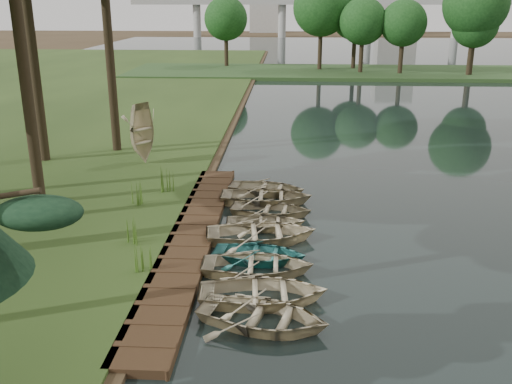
# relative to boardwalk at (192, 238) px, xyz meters

# --- Properties ---
(ground) EXTENTS (300.00, 300.00, 0.00)m
(ground) POSITION_rel_boardwalk_xyz_m (1.60, 0.00, -0.15)
(ground) COLOR #3D2F1D
(boardwalk) EXTENTS (1.60, 16.00, 0.30)m
(boardwalk) POSITION_rel_boardwalk_xyz_m (0.00, 0.00, 0.00)
(boardwalk) COLOR #372415
(boardwalk) RESTS_ON ground
(peninsula) EXTENTS (50.00, 14.00, 0.45)m
(peninsula) POSITION_rel_boardwalk_xyz_m (9.60, 50.00, 0.08)
(peninsula) COLOR #28451E
(peninsula) RESTS_ON ground
(far_trees) EXTENTS (45.60, 5.60, 8.80)m
(far_trees) POSITION_rel_boardwalk_xyz_m (6.27, 50.00, 6.28)
(far_trees) COLOR black
(far_trees) RESTS_ON peninsula
(bridge) EXTENTS (95.90, 4.00, 8.60)m
(bridge) POSITION_rel_boardwalk_xyz_m (13.91, 120.00, 6.93)
(bridge) COLOR #A5A5A0
(bridge) RESTS_ON ground
(building_b) EXTENTS (8.00, 8.00, 12.00)m
(building_b) POSITION_rel_boardwalk_xyz_m (-3.40, 145.00, 5.85)
(building_b) COLOR #A5A5A0
(building_b) RESTS_ON ground
(rowboat_0) EXTENTS (4.08, 3.37, 0.73)m
(rowboat_0) POSITION_rel_boardwalk_xyz_m (2.83, -5.57, 0.27)
(rowboat_0) COLOR #BCAE89
(rowboat_0) RESTS_ON water
(rowboat_1) EXTENTS (3.90, 2.93, 0.77)m
(rowboat_1) POSITION_rel_boardwalk_xyz_m (2.78, -4.32, 0.28)
(rowboat_1) COLOR #BCAE89
(rowboat_1) RESTS_ON water
(rowboat_2) EXTENTS (3.59, 2.59, 0.74)m
(rowboat_2) POSITION_rel_boardwalk_xyz_m (2.52, -2.54, 0.27)
(rowboat_2) COLOR #BCAE89
(rowboat_2) RESTS_ON water
(rowboat_3) EXTENTS (3.33, 2.55, 0.64)m
(rowboat_3) POSITION_rel_boardwalk_xyz_m (2.53, -1.59, 0.22)
(rowboat_3) COLOR #2A7671
(rowboat_3) RESTS_ON water
(rowboat_4) EXTENTS (4.28, 3.30, 0.82)m
(rowboat_4) POSITION_rel_boardwalk_xyz_m (2.52, 0.04, 0.31)
(rowboat_4) COLOR #BCAE89
(rowboat_4) RESTS_ON water
(rowboat_5) EXTENTS (3.08, 2.26, 0.62)m
(rowboat_5) POSITION_rel_boardwalk_xyz_m (2.62, 1.32, 0.21)
(rowboat_5) COLOR #BCAE89
(rowboat_5) RESTS_ON water
(rowboat_6) EXTENTS (3.53, 2.73, 0.67)m
(rowboat_6) POSITION_rel_boardwalk_xyz_m (2.78, 2.66, 0.24)
(rowboat_6) COLOR #BCAE89
(rowboat_6) RESTS_ON water
(rowboat_7) EXTENTS (3.89, 2.78, 0.80)m
(rowboat_7) POSITION_rel_boardwalk_xyz_m (2.54, 4.07, 0.30)
(rowboat_7) COLOR #BCAE89
(rowboat_7) RESTS_ON water
(rowboat_8) EXTENTS (3.77, 2.99, 0.70)m
(rowboat_8) POSITION_rel_boardwalk_xyz_m (2.50, 5.36, 0.25)
(rowboat_8) COLOR #BCAE89
(rowboat_8) RESTS_ON water
(stored_rowboat) EXTENTS (3.85, 3.56, 0.65)m
(stored_rowboat) POSITION_rel_boardwalk_xyz_m (-4.00, 9.22, 0.48)
(stored_rowboat) COLOR #BCAE89
(stored_rowboat) RESTS_ON bank
(reeds_0) EXTENTS (0.60, 0.60, 0.92)m
(reeds_0) POSITION_rel_boardwalk_xyz_m (-1.00, -3.01, 0.61)
(reeds_0) COLOR #3F661E
(reeds_0) RESTS_ON bank
(reeds_1) EXTENTS (0.60, 0.60, 0.93)m
(reeds_1) POSITION_rel_boardwalk_xyz_m (-1.93, -0.91, 0.61)
(reeds_1) COLOR #3F661E
(reeds_1) RESTS_ON bank
(reeds_2) EXTENTS (0.60, 0.60, 0.99)m
(reeds_2) POSITION_rel_boardwalk_xyz_m (-2.77, 3.08, 0.64)
(reeds_2) COLOR #3F661E
(reeds_2) RESTS_ON bank
(reeds_3) EXTENTS (0.60, 0.60, 1.11)m
(reeds_3) POSITION_rel_boardwalk_xyz_m (-1.82, 4.66, 0.71)
(reeds_3) COLOR #3F661E
(reeds_3) RESTS_ON bank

